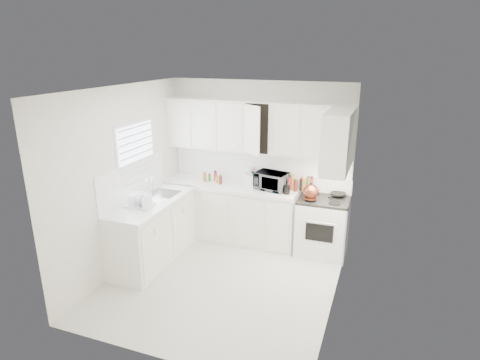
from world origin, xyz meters
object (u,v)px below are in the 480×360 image
at_px(stove, 323,219).
at_px(microwave, 272,179).
at_px(utensil_crock, 287,184).
at_px(tea_kettle, 311,190).
at_px(dish_rack, 139,199).
at_px(rice_cooker, 253,179).

bearing_deg(stove, microwave, 177.09).
bearing_deg(utensil_crock, stove, 10.65).
relative_size(stove, utensil_crock, 3.59).
bearing_deg(stove, utensil_crock, -170.12).
xyz_separation_m(tea_kettle, dish_rack, (-2.19, -1.16, -0.02)).
bearing_deg(tea_kettle, microwave, 171.14).
distance_m(tea_kettle, utensil_crock, 0.38).
relative_size(tea_kettle, rice_cooker, 1.13).
xyz_separation_m(microwave, rice_cooker, (-0.32, 0.03, -0.04)).
height_order(stove, dish_rack, stove).
xyz_separation_m(microwave, dish_rack, (-1.53, -1.35, -0.07)).
height_order(microwave, utensil_crock, microwave).
height_order(tea_kettle, rice_cooker, same).
height_order(microwave, rice_cooker, microwave).
bearing_deg(utensil_crock, dish_rack, -146.20).
bearing_deg(dish_rack, microwave, 38.63).
xyz_separation_m(stove, dish_rack, (-2.37, -1.32, 0.47)).
xyz_separation_m(tea_kettle, microwave, (-0.66, 0.19, 0.05)).
bearing_deg(tea_kettle, utensil_crock, 179.03).
distance_m(microwave, rice_cooker, 0.33).
distance_m(tea_kettle, microwave, 0.69).
bearing_deg(rice_cooker, utensil_crock, -23.30).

